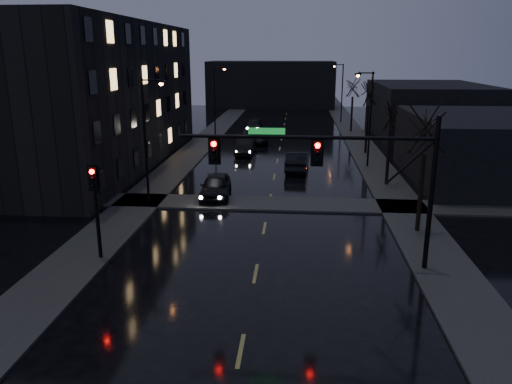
% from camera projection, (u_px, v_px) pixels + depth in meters
% --- Properties ---
extents(sidewalk_left, '(3.00, 140.00, 0.12)m').
position_uv_depth(sidewalk_left, '(192.00, 152.00, 48.83)').
color(sidewalk_left, '#2D2D2B').
rests_on(sidewalk_left, ground).
extents(sidewalk_right, '(3.00, 140.00, 0.12)m').
position_uv_depth(sidewalk_right, '(368.00, 155.00, 47.49)').
color(sidewalk_right, '#2D2D2B').
rests_on(sidewalk_right, ground).
extents(sidewalk_cross, '(40.00, 3.00, 0.12)m').
position_uv_depth(sidewalk_cross, '(269.00, 204.00, 32.33)').
color(sidewalk_cross, '#2D2D2B').
rests_on(sidewalk_cross, ground).
extents(apartment_block, '(12.00, 30.00, 12.00)m').
position_uv_depth(apartment_block, '(86.00, 95.00, 43.06)').
color(apartment_block, black).
rests_on(apartment_block, ground).
extents(commercial_right_near, '(10.00, 14.00, 5.00)m').
position_uv_depth(commercial_right_near, '(479.00, 149.00, 37.65)').
color(commercial_right_near, black).
rests_on(commercial_right_near, ground).
extents(commercial_right_far, '(12.00, 18.00, 6.00)m').
position_uv_depth(commercial_right_far, '(428.00, 110.00, 58.50)').
color(commercial_right_far, black).
rests_on(commercial_right_far, ground).
extents(far_block, '(22.00, 10.00, 8.00)m').
position_uv_depth(far_block, '(271.00, 84.00, 88.59)').
color(far_block, black).
rests_on(far_block, ground).
extents(signal_mast, '(11.11, 0.41, 7.00)m').
position_uv_depth(signal_mast, '(346.00, 164.00, 21.61)').
color(signal_mast, black).
rests_on(signal_mast, ground).
extents(signal_pole_left, '(0.35, 0.41, 4.53)m').
position_uv_depth(signal_pole_left, '(96.00, 199.00, 23.00)').
color(signal_pole_left, black).
rests_on(signal_pole_left, ground).
extents(tree_near, '(3.52, 3.52, 8.08)m').
position_uv_depth(tree_near, '(427.00, 119.00, 25.69)').
color(tree_near, black).
rests_on(tree_near, ground).
extents(tree_mid_a, '(3.30, 3.30, 7.58)m').
position_uv_depth(tree_mid_a, '(392.00, 106.00, 35.39)').
color(tree_mid_a, black).
rests_on(tree_mid_a, ground).
extents(tree_mid_b, '(3.74, 3.74, 8.59)m').
position_uv_depth(tree_mid_b, '(369.00, 85.00, 46.69)').
color(tree_mid_b, black).
rests_on(tree_mid_b, ground).
extents(tree_far, '(3.43, 3.43, 7.88)m').
position_uv_depth(tree_far, '(353.00, 82.00, 60.27)').
color(tree_far, black).
rests_on(tree_far, ground).
extents(streetlight_l_near, '(1.53, 0.28, 8.00)m').
position_uv_depth(streetlight_l_near, '(148.00, 131.00, 31.17)').
color(streetlight_l_near, black).
rests_on(streetlight_l_near, ground).
extents(streetlight_l_far, '(1.53, 0.28, 8.00)m').
position_uv_depth(streetlight_l_far, '(216.00, 95.00, 57.08)').
color(streetlight_l_far, black).
rests_on(streetlight_l_far, ground).
extents(streetlight_r_mid, '(1.53, 0.28, 8.00)m').
position_uv_depth(streetlight_r_mid, '(368.00, 111.00, 41.49)').
color(streetlight_r_mid, black).
rests_on(streetlight_r_mid, ground).
extents(streetlight_r_far, '(1.53, 0.28, 8.00)m').
position_uv_depth(streetlight_r_far, '(341.00, 88.00, 68.36)').
color(streetlight_r_far, black).
rests_on(streetlight_r_far, ground).
extents(oncoming_car_a, '(2.22, 4.90, 1.63)m').
position_uv_depth(oncoming_car_a, '(216.00, 186.00, 33.63)').
color(oncoming_car_a, black).
rests_on(oncoming_car_a, ground).
extents(oncoming_car_b, '(1.70, 4.71, 1.54)m').
position_uv_depth(oncoming_car_b, '(245.00, 146.00, 48.20)').
color(oncoming_car_b, black).
rests_on(oncoming_car_b, ground).
extents(oncoming_car_c, '(3.27, 5.84, 1.54)m').
position_uv_depth(oncoming_car_c, '(255.00, 136.00, 54.18)').
color(oncoming_car_c, black).
rests_on(oncoming_car_c, ground).
extents(oncoming_car_d, '(2.00, 4.72, 1.36)m').
position_uv_depth(oncoming_car_d, '(254.00, 125.00, 62.40)').
color(oncoming_car_d, black).
rests_on(oncoming_car_d, ground).
extents(lead_car, '(2.03, 5.00, 1.61)m').
position_uv_depth(lead_car, '(297.00, 161.00, 41.42)').
color(lead_car, black).
rests_on(lead_car, ground).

